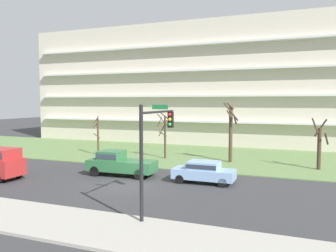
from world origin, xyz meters
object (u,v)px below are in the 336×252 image
Objects in this scene: tree_far_left at (98,136)px; tree_left at (164,134)px; traffic_signal_mast at (154,140)px; tree_center at (231,131)px; tree_right at (319,145)px; pickup_green_center_right at (119,163)px; sedan_blue_near_left at (204,171)px.

tree_far_left is 7.54m from tree_left.
tree_left is at bearing 110.21° from traffic_signal_mast.
tree_far_left is at bearing -176.70° from tree_center.
tree_left is at bearing 4.19° from tree_far_left.
tree_right reaches higher than tree_far_left.
tree_far_left is at bearing -50.63° from pickup_green_center_right.
tree_left is 0.90× the size of pickup_green_center_right.
sedan_blue_near_left is 0.81× the size of pickup_green_center_right.
tree_far_left is 20.68m from traffic_signal_mast.
tree_center reaches higher than traffic_signal_mast.
traffic_signal_mast reaches higher than pickup_green_center_right.
tree_center is (14.18, 0.82, 0.88)m from tree_far_left.
tree_center is 9.05m from sedan_blue_near_left.
traffic_signal_mast is at bearing 85.61° from sedan_blue_near_left.
tree_right is 17.82m from traffic_signal_mast.
pickup_green_center_right is at bearing -151.62° from tree_right.
traffic_signal_mast is at bearing 127.53° from pickup_green_center_right.
traffic_signal_mast is (6.37, -7.64, 2.85)m from pickup_green_center_right.
sedan_blue_near_left is at bearing 177.80° from pickup_green_center_right.
traffic_signal_mast is at bearing -118.29° from tree_right.
sedan_blue_near_left is at bearing -52.72° from tree_left.
tree_left is 0.87× the size of traffic_signal_mast.
tree_center is at bearing 2.29° from tree_left.
tree_far_left reaches higher than sedan_blue_near_left.
pickup_green_center_right is at bearing -48.35° from tree_far_left.
tree_center is at bearing 3.30° from tree_far_left.
traffic_signal_mast reaches higher than sedan_blue_near_left.
tree_far_left is 14.23m from tree_center.
pickup_green_center_right reaches higher than sedan_blue_near_left.
traffic_signal_mast is (-0.53, -7.65, 3.00)m from sedan_blue_near_left.
tree_far_left is 10.73m from pickup_green_center_right.
tree_center is 1.30× the size of tree_right.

